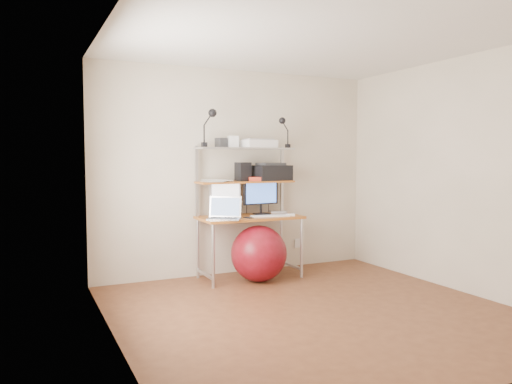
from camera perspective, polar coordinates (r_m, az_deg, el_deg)
room at (r=4.59m, az=6.79°, el=1.65°), size 3.60×3.60×3.60m
computer_desk at (r=5.94m, az=-0.97°, el=-0.65°), size 1.20×0.60×1.57m
wall_outlet at (r=6.66m, az=4.74°, el=-5.84°), size 0.08×0.01×0.12m
monitor_silver at (r=5.91m, az=-3.52°, el=-0.56°), size 0.38×0.14×0.43m
monitor_black at (r=6.07m, az=0.57°, el=-0.31°), size 0.48×0.15×0.48m
laptop at (r=5.64m, az=-3.60°, el=-2.55°), size 0.46×0.43×0.32m
keyboard at (r=5.88m, az=1.61°, el=-2.74°), size 0.47×0.21×0.01m
mouse at (r=5.94m, az=3.97°, el=-2.61°), size 0.10×0.07×0.02m
mac_mini at (r=6.16m, az=2.54°, el=-2.32°), size 0.25×0.25×0.04m
phone at (r=5.72m, az=-0.87°, el=-2.95°), size 0.10×0.13×0.01m
printer at (r=6.14m, az=1.71°, el=2.28°), size 0.49×0.36×0.22m
nas_cube at (r=6.00m, az=-1.50°, el=2.34°), size 0.17×0.17×0.22m
red_box at (r=5.97m, az=0.02°, el=1.49°), size 0.20×0.17×0.05m
scanner at (r=6.02m, az=0.26°, el=5.57°), size 0.42×0.30×0.11m
box_white at (r=5.92m, az=-2.65°, el=5.76°), size 0.13×0.11×0.14m
box_grey at (r=5.91m, az=-3.99°, el=5.64°), size 0.14×0.14×0.11m
clip_lamp_left at (r=5.75m, az=-5.20°, el=8.29°), size 0.17×0.10×0.44m
clip_lamp_right at (r=6.13m, az=3.15°, el=7.59°), size 0.15×0.08×0.37m
exercise_ball at (r=5.80m, az=0.32°, el=-7.05°), size 0.65×0.65×0.65m
paper_stack at (r=5.84m, az=-4.60°, el=1.31°), size 0.33×0.42×0.02m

